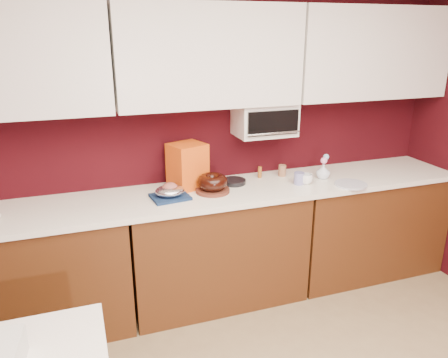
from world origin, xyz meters
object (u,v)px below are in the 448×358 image
at_px(pandoro_box, 187,166).
at_px(blue_jar, 299,178).
at_px(toaster_oven, 264,119).
at_px(bundt_cake, 213,182).
at_px(flower_vase, 323,171).
at_px(coffee_mug, 306,178).
at_px(foil_ham_nest, 170,191).

distance_m(pandoro_box, blue_jar, 0.86).
relative_size(toaster_oven, bundt_cake, 2.05).
xyz_separation_m(pandoro_box, blue_jar, (0.82, -0.22, -0.12)).
height_order(blue_jar, flower_vase, flower_vase).
distance_m(toaster_oven, blue_jar, 0.53).
height_order(coffee_mug, flower_vase, flower_vase).
bearing_deg(toaster_oven, blue_jar, -49.40).
bearing_deg(flower_vase, pandoro_box, 171.48).
relative_size(foil_ham_nest, flower_vase, 1.58).
relative_size(bundt_cake, blue_jar, 2.36).
bearing_deg(toaster_oven, bundt_cake, -159.07).
relative_size(foil_ham_nest, pandoro_box, 0.63).
bearing_deg(toaster_oven, pandoro_box, -178.63).
distance_m(toaster_oven, pandoro_box, 0.69).
xyz_separation_m(toaster_oven, bundt_cake, (-0.48, -0.18, -0.39)).
relative_size(toaster_oven, blue_jar, 4.84).
height_order(toaster_oven, pandoro_box, toaster_oven).
height_order(foil_ham_nest, pandoro_box, pandoro_box).
height_order(toaster_oven, coffee_mug, toaster_oven).
bearing_deg(foil_ham_nest, coffee_mug, -2.26).
xyz_separation_m(bundt_cake, blue_jar, (0.68, -0.05, -0.03)).
bearing_deg(pandoro_box, foil_ham_nest, -152.91).
height_order(bundt_cake, flower_vase, flower_vase).
bearing_deg(foil_ham_nest, flower_vase, 1.34).
height_order(coffee_mug, blue_jar, coffee_mug).
relative_size(pandoro_box, blue_jar, 3.59).
xyz_separation_m(bundt_cake, foil_ham_nest, (-0.32, -0.02, -0.03)).
bearing_deg(blue_jar, flower_vase, 13.25).
bearing_deg(bundt_cake, blue_jar, -4.11).
height_order(bundt_cake, foil_ham_nest, bundt_cake).
distance_m(foil_ham_nest, flower_vase, 1.24).
height_order(toaster_oven, blue_jar, toaster_oven).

